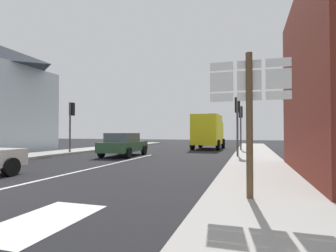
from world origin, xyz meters
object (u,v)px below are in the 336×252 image
at_px(route_sign_post, 249,109).
at_px(traffic_light_near_left, 71,116).
at_px(delivery_truck, 208,131).
at_px(traffic_light_near_right, 237,113).
at_px(traffic_light_far_right, 241,118).
at_px(sedan_far, 124,144).

height_order(route_sign_post, traffic_light_near_left, traffic_light_near_left).
xyz_separation_m(delivery_truck, traffic_light_near_right, (2.93, -7.99, 1.00)).
height_order(delivery_truck, traffic_light_far_right, traffic_light_far_right).
bearing_deg(sedan_far, delivery_truck, 64.91).
bearing_deg(traffic_light_near_right, traffic_light_far_right, 90.00).
relative_size(sedan_far, traffic_light_far_right, 1.19).
relative_size(delivery_truck, traffic_light_far_right, 1.41).
distance_m(sedan_far, route_sign_post, 12.37).
relative_size(sedan_far, delivery_truck, 0.84).
xyz_separation_m(sedan_far, traffic_light_far_right, (7.01, 6.54, 1.89)).
bearing_deg(traffic_light_near_right, sedan_far, -173.99).
bearing_deg(sedan_far, route_sign_post, -51.26).
relative_size(traffic_light_near_right, traffic_light_near_left, 1.00).
bearing_deg(traffic_light_far_right, route_sign_post, -87.55).
bearing_deg(traffic_light_near_right, route_sign_post, -86.18).
bearing_deg(route_sign_post, sedan_far, 128.74).
xyz_separation_m(sedan_far, route_sign_post, (7.70, -9.60, 1.24)).
distance_m(sedan_far, traffic_light_far_right, 9.77).
height_order(delivery_truck, traffic_light_near_right, traffic_light_near_right).
height_order(delivery_truck, traffic_light_near_left, traffic_light_near_left).
relative_size(route_sign_post, traffic_light_far_right, 0.89).
bearing_deg(traffic_light_near_left, sedan_far, -5.33).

